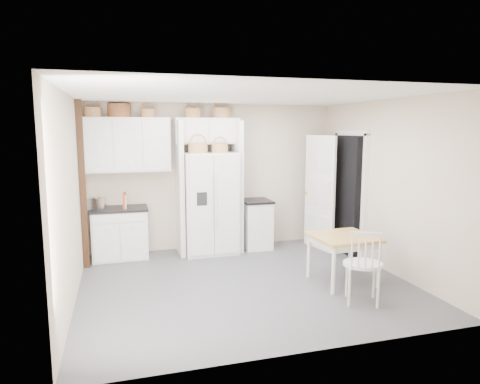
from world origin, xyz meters
name	(u,v)px	position (x,y,z in m)	size (l,w,h in m)	color
floor	(245,283)	(0.00, 0.00, 0.00)	(4.50, 4.50, 0.00)	#484752
ceiling	(245,96)	(0.00, 0.00, 2.60)	(4.50, 4.50, 0.00)	white
wall_back	(214,177)	(0.00, 2.00, 1.30)	(4.50, 4.50, 0.00)	#C0A890
wall_left	(70,199)	(-2.25, 0.00, 1.30)	(4.00, 4.00, 0.00)	#C0A890
wall_right	(387,186)	(2.25, 0.00, 1.30)	(4.00, 4.00, 0.00)	#C0A890
refrigerator	(210,203)	(-0.15, 1.66, 0.88)	(0.91, 0.73, 1.76)	silver
base_cab_left	(120,234)	(-1.68, 1.70, 0.41)	(0.89, 0.56, 0.82)	silver
base_cab_right	(256,225)	(0.72, 1.70, 0.42)	(0.48, 0.58, 0.85)	silver
dining_table	(343,259)	(1.33, -0.37, 0.34)	(0.82, 0.82, 0.68)	#A48333
windsor_chair	(363,264)	(1.22, -1.06, 0.50)	(0.48, 0.44, 0.99)	silver
counter_left	(119,209)	(-1.68, 1.70, 0.84)	(0.93, 0.60, 0.04)	black
counter_right	(256,201)	(0.72, 1.70, 0.87)	(0.52, 0.62, 0.04)	black
toaster	(97,203)	(-2.02, 1.69, 0.95)	(0.27, 0.16, 0.19)	silver
cookbook_red	(125,201)	(-1.59, 1.62, 0.99)	(0.04, 0.18, 0.26)	#A6331D
cookbook_cream	(125,202)	(-1.57, 1.62, 0.97)	(0.03, 0.15, 0.22)	beige
basket_upper_a	(93,112)	(-2.02, 1.83, 2.43)	(0.28, 0.28, 0.16)	brown
basket_upper_b	(119,111)	(-1.61, 1.83, 2.46)	(0.37, 0.37, 0.22)	brown
basket_upper_c	(148,113)	(-1.15, 1.83, 2.42)	(0.24, 0.24, 0.14)	brown
basket_bridge_a	(193,113)	(-0.39, 1.83, 2.43)	(0.29, 0.29, 0.17)	brown
basket_bridge_b	(221,113)	(0.11, 1.83, 2.44)	(0.31, 0.31, 0.18)	brown
basket_fridge_a	(198,148)	(-0.36, 1.56, 1.85)	(0.32, 0.32, 0.17)	brown
basket_fridge_b	(220,148)	(0.01, 1.56, 1.84)	(0.27, 0.27, 0.15)	brown
upper_cabinet	(127,145)	(-1.50, 1.83, 1.90)	(1.40, 0.34, 0.90)	silver
bridge_cabinet	(207,131)	(-0.15, 1.83, 2.12)	(1.12, 0.34, 0.45)	silver
fridge_panel_left	(180,188)	(-0.66, 1.70, 1.15)	(0.08, 0.60, 2.30)	silver
fridge_panel_right	(237,186)	(0.36, 1.70, 1.15)	(0.08, 0.60, 2.30)	silver
trim_post	(83,185)	(-2.20, 1.35, 1.30)	(0.09, 0.09, 2.60)	black
doorway_void	(347,195)	(2.16, 1.00, 1.02)	(0.18, 0.85, 2.05)	black
door_slab	(320,193)	(1.80, 1.33, 1.02)	(0.80, 0.04, 2.05)	white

